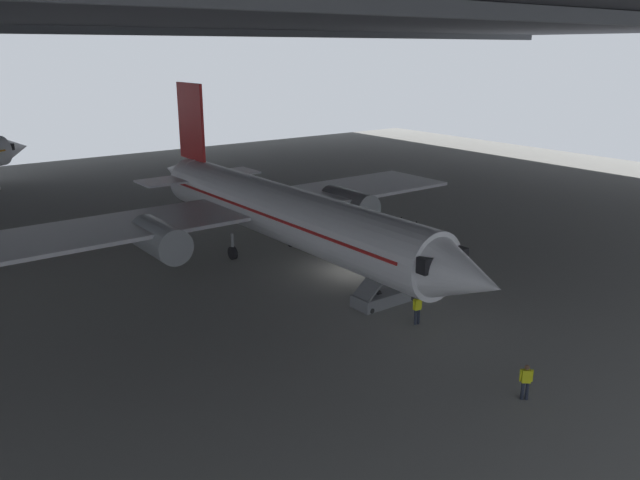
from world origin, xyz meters
TOP-DOWN VIEW (x-y plane):
  - ground_plane at (0.00, 0.00)m, footprint 110.00×110.00m
  - hangar_structure at (-0.08, 13.79)m, footprint 121.00×99.00m
  - airplane_main at (-2.85, 4.79)m, footprint 34.14×35.53m
  - boarding_stairs at (-2.17, -5.09)m, footprint 4.16×1.56m
  - crew_worker_near_nose at (-4.54, -16.17)m, footprint 0.45×0.40m
  - crew_worker_by_stairs at (-2.82, -8.27)m, footprint 0.54×0.29m

SIDE VIEW (x-z plane):
  - ground_plane at x=0.00m, z-range 0.00..0.00m
  - boarding_stairs at x=-2.17m, z-range -1.57..3.03m
  - crew_worker_near_nose at x=-4.54m, z-range 0.10..1.66m
  - crew_worker_by_stairs at x=-2.82m, z-range 0.11..1.75m
  - airplane_main at x=-2.85m, z-range -2.20..9.00m
  - hangar_structure at x=-0.08m, z-range 7.79..24.65m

